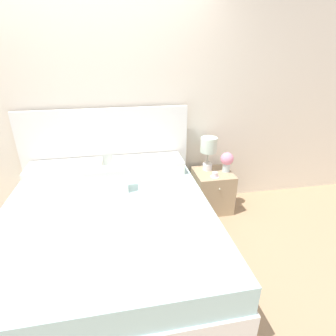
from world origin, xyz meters
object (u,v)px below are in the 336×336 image
object	(u,v)px
bed	(110,231)
nightstand	(212,190)
table_lamp	(209,148)
teacup	(215,175)
flower_vase	(227,160)

from	to	relation	value
bed	nightstand	world-z (taller)	bed
table_lamp	teacup	bearing A→B (deg)	-84.31
teacup	table_lamp	bearing A→B (deg)	95.69
flower_vase	teacup	distance (m)	0.25
nightstand	table_lamp	world-z (taller)	table_lamp
flower_vase	teacup	world-z (taller)	flower_vase
teacup	bed	bearing A→B (deg)	-154.91
flower_vase	teacup	xyz separation A→B (m)	(-0.19, -0.12, -0.12)
nightstand	table_lamp	distance (m)	0.54
bed	nightstand	size ratio (longest dim) A/B	3.98
bed	flower_vase	distance (m)	1.59
flower_vase	bed	bearing A→B (deg)	-153.76
nightstand	teacup	bearing A→B (deg)	-103.55
bed	table_lamp	bearing A→B (deg)	33.23
table_lamp	flower_vase	xyz separation A→B (m)	(0.21, -0.09, -0.14)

